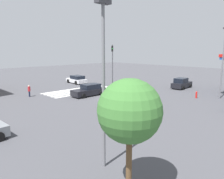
{
  "coord_description": "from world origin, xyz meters",
  "views": [
    {
      "loc": [
        19.55,
        19.83,
        6.16
      ],
      "look_at": [
        0.0,
        0.0,
        1.05
      ],
      "focal_mm": 35.0,
      "sensor_mm": 36.0,
      "label": 1
    }
  ],
  "objects_px": {
    "pedestrian": "(29,90)",
    "street_light_pole_b": "(103,72)",
    "car_3": "(77,79)",
    "car_2": "(182,84)",
    "car_5": "(126,86)",
    "traffic_signal_mast": "(112,56)",
    "car_0": "(126,101)",
    "car_4": "(89,90)",
    "fire_hydrant": "(196,95)",
    "tree_corner_a": "(130,111)",
    "street_light_pole_a": "(223,57)"
  },
  "relations": [
    {
      "from": "car_5",
      "to": "tree_corner_a",
      "type": "relative_size",
      "value": 0.9
    },
    {
      "from": "tree_corner_a",
      "to": "traffic_signal_mast",
      "type": "bearing_deg",
      "value": -133.25
    },
    {
      "from": "car_0",
      "to": "car_5",
      "type": "bearing_deg",
      "value": 130.45
    },
    {
      "from": "car_3",
      "to": "pedestrian",
      "type": "relative_size",
      "value": 2.92
    },
    {
      "from": "car_0",
      "to": "pedestrian",
      "type": "relative_size",
      "value": 2.78
    },
    {
      "from": "car_5",
      "to": "street_light_pole_b",
      "type": "distance_m",
      "value": 22.34
    },
    {
      "from": "car_3",
      "to": "street_light_pole_a",
      "type": "height_order",
      "value": "street_light_pole_a"
    },
    {
      "from": "traffic_signal_mast",
      "to": "tree_corner_a",
      "type": "distance_m",
      "value": 28.19
    },
    {
      "from": "car_0",
      "to": "street_light_pole_a",
      "type": "height_order",
      "value": "street_light_pole_a"
    },
    {
      "from": "car_2",
      "to": "car_5",
      "type": "xyz_separation_m",
      "value": [
        8.03,
        -4.79,
        -0.06
      ]
    },
    {
      "from": "fire_hydrant",
      "to": "tree_corner_a",
      "type": "bearing_deg",
      "value": 17.11
    },
    {
      "from": "car_4",
      "to": "tree_corner_a",
      "type": "xyz_separation_m",
      "value": [
        11.58,
        17.18,
        2.94
      ]
    },
    {
      "from": "pedestrian",
      "to": "car_2",
      "type": "bearing_deg",
      "value": 18.59
    },
    {
      "from": "car_4",
      "to": "pedestrian",
      "type": "distance_m",
      "value": 7.88
    },
    {
      "from": "traffic_signal_mast",
      "to": "car_2",
      "type": "bearing_deg",
      "value": 80.22
    },
    {
      "from": "fire_hydrant",
      "to": "street_light_pole_b",
      "type": "bearing_deg",
      "value": 11.33
    },
    {
      "from": "car_3",
      "to": "street_light_pole_a",
      "type": "relative_size",
      "value": 0.52
    },
    {
      "from": "car_3",
      "to": "street_light_pole_a",
      "type": "bearing_deg",
      "value": -163.22
    },
    {
      "from": "car_3",
      "to": "tree_corner_a",
      "type": "bearing_deg",
      "value": 152.23
    },
    {
      "from": "car_5",
      "to": "pedestrian",
      "type": "distance_m",
      "value": 13.77
    },
    {
      "from": "car_4",
      "to": "fire_hydrant",
      "type": "xyz_separation_m",
      "value": [
        -8.89,
        10.88,
        -0.3
      ]
    },
    {
      "from": "pedestrian",
      "to": "fire_hydrant",
      "type": "distance_m",
      "value": 21.83
    },
    {
      "from": "car_3",
      "to": "fire_hydrant",
      "type": "height_order",
      "value": "car_3"
    },
    {
      "from": "car_3",
      "to": "street_light_pole_b",
      "type": "distance_m",
      "value": 30.2
    },
    {
      "from": "car_4",
      "to": "street_light_pole_a",
      "type": "distance_m",
      "value": 17.49
    },
    {
      "from": "pedestrian",
      "to": "street_light_pole_b",
      "type": "bearing_deg",
      "value": -56.74
    },
    {
      "from": "car_0",
      "to": "street_light_pole_b",
      "type": "xyz_separation_m",
      "value": [
        9.88,
        7.25,
        4.35
      ]
    },
    {
      "from": "car_2",
      "to": "street_light_pole_a",
      "type": "xyz_separation_m",
      "value": [
        3.56,
        7.16,
        4.44
      ]
    },
    {
      "from": "car_0",
      "to": "tree_corner_a",
      "type": "xyz_separation_m",
      "value": [
        10.58,
        9.59,
        2.97
      ]
    },
    {
      "from": "street_light_pole_a",
      "to": "tree_corner_a",
      "type": "bearing_deg",
      "value": 10.38
    },
    {
      "from": "car_3",
      "to": "street_light_pole_b",
      "type": "bearing_deg",
      "value": 151.02
    },
    {
      "from": "traffic_signal_mast",
      "to": "car_5",
      "type": "xyz_separation_m",
      "value": [
        1.49,
        4.48,
        -4.45
      ]
    },
    {
      "from": "pedestrian",
      "to": "street_light_pole_b",
      "type": "distance_m",
      "value": 20.83
    },
    {
      "from": "street_light_pole_b",
      "to": "traffic_signal_mast",
      "type": "bearing_deg",
      "value": -135.67
    },
    {
      "from": "pedestrian",
      "to": "street_light_pole_b",
      "type": "xyz_separation_m",
      "value": [
        4.79,
        19.83,
        4.19
      ]
    },
    {
      "from": "car_3",
      "to": "car_2",
      "type": "bearing_deg",
      "value": -147.31
    },
    {
      "from": "tree_corner_a",
      "to": "car_2",
      "type": "bearing_deg",
      "value": -156.48
    },
    {
      "from": "car_3",
      "to": "car_5",
      "type": "distance_m",
      "value": 11.47
    },
    {
      "from": "car_0",
      "to": "car_4",
      "type": "relative_size",
      "value": 0.91
    },
    {
      "from": "traffic_signal_mast",
      "to": "street_light_pole_a",
      "type": "height_order",
      "value": "street_light_pole_a"
    },
    {
      "from": "traffic_signal_mast",
      "to": "street_light_pole_a",
      "type": "distance_m",
      "value": 16.7
    },
    {
      "from": "car_2",
      "to": "car_5",
      "type": "height_order",
      "value": "car_2"
    },
    {
      "from": "car_2",
      "to": "fire_hydrant",
      "type": "height_order",
      "value": "car_2"
    },
    {
      "from": "car_4",
      "to": "car_5",
      "type": "distance_m",
      "value": 6.33
    },
    {
      "from": "street_light_pole_b",
      "to": "car_0",
      "type": "bearing_deg",
      "value": -143.75
    },
    {
      "from": "traffic_signal_mast",
      "to": "street_light_pole_a",
      "type": "bearing_deg",
      "value": 55.28
    },
    {
      "from": "traffic_signal_mast",
      "to": "car_2",
      "type": "xyz_separation_m",
      "value": [
        -6.54,
        9.27,
        -4.39
      ]
    },
    {
      "from": "car_4",
      "to": "tree_corner_a",
      "type": "height_order",
      "value": "tree_corner_a"
    },
    {
      "from": "car_2",
      "to": "street_light_pole_b",
      "type": "distance_m",
      "value": 27.01
    },
    {
      "from": "traffic_signal_mast",
      "to": "car_5",
      "type": "height_order",
      "value": "traffic_signal_mast"
    }
  ]
}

